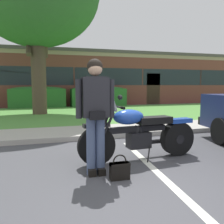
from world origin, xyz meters
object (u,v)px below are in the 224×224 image
Objects in this scene: rider_person at (95,108)px; brick_building at (66,79)px; hedge_center_left at (99,96)px; hedge_left at (38,97)px; motorcycle at (144,132)px; handbag at (120,169)px.

brick_building is at bearing 85.18° from rider_person.
hedge_left is at bearing 180.00° from hedge_center_left.
motorcycle is at bearing -80.03° from hedge_left.
motorcycle is 0.08× the size of brick_building.
hedge_left is at bearing 94.44° from rider_person.
rider_person is (-0.98, -0.45, 0.50)m from motorcycle.
rider_person is at bearing -85.56° from hedge_left.
rider_person is 10.85m from hedge_left.
motorcycle is 1.10m from handbag.
brick_building is at bearing 104.74° from hedge_center_left.
hedge_left is at bearing 95.71° from handbag.
handbag is 0.01× the size of brick_building.
hedge_left is at bearing -112.95° from brick_building.
handbag is (-0.71, -0.76, -0.34)m from motorcycle.
handbag is 11.19m from hedge_left.
handbag is at bearing -102.33° from hedge_center_left.
rider_person reaches higher than hedge_left.
motorcycle is 1.32× the size of rider_person.
brick_building reaches higher than hedge_center_left.
hedge_left is (-0.84, 10.82, -0.34)m from rider_person.
rider_person is 16.06m from brick_building.
hedge_center_left is at bearing 0.00° from hedge_left.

